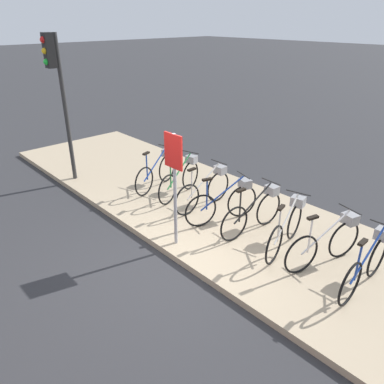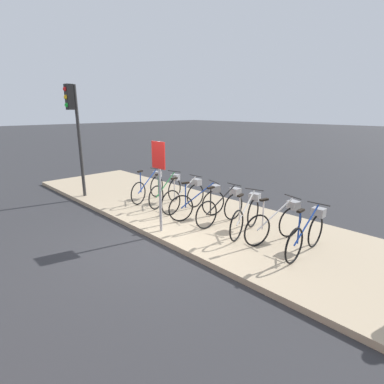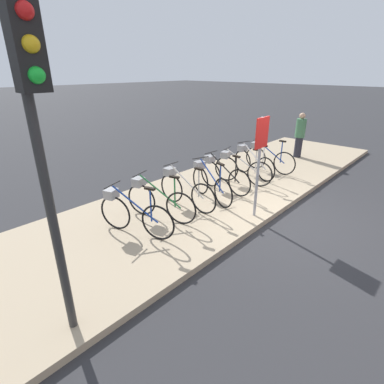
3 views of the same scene
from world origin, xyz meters
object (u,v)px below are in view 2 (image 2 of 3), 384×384
Objects in this scene: parked_bicycle_0 at (150,186)px; parked_bicycle_6 at (278,221)px; parked_bicycle_2 at (186,195)px; traffic_light at (74,118)px; parked_bicycle_4 at (223,206)px; parked_bicycle_3 at (201,202)px; parked_bicycle_1 at (167,190)px; parked_bicycle_5 at (247,214)px; sign_post at (159,171)px; parked_bicycle_7 at (308,232)px.

parked_bicycle_0 is 4.45m from parked_bicycle_6.
parked_bicycle_2 is 0.47× the size of traffic_light.
parked_bicycle_4 is (2.94, 0.10, 0.00)m from parked_bicycle_0.
parked_bicycle_6 is (2.17, 0.16, 0.00)m from parked_bicycle_3.
parked_bicycle_1 and parked_bicycle_6 have the same top height.
parked_bicycle_0 is 0.98× the size of parked_bicycle_5.
parked_bicycle_0 is 0.76× the size of sign_post.
parked_bicycle_2 is 3.61m from parked_bicycle_7.
parked_bicycle_1 is at bearing 9.33° from parked_bicycle_0.
parked_bicycle_3 is (0.72, -0.15, 0.00)m from parked_bicycle_2.
parked_bicycle_0 is at bearing -178.23° from parked_bicycle_6.
parked_bicycle_1 is 4.43m from parked_bicycle_7.
parked_bicycle_7 is (5.17, 0.03, 0.00)m from parked_bicycle_0.
parked_bicycle_0 is 0.99× the size of parked_bicycle_6.
parked_bicycle_1 is 2.21m from parked_bicycle_4.
parked_bicycle_3 is 0.46× the size of traffic_light.
parked_bicycle_5 is at bearing -3.18° from parked_bicycle_4.
parked_bicycle_6 is (2.89, 0.01, 0.00)m from parked_bicycle_2.
parked_bicycle_4 and parked_bicycle_5 have the same top height.
parked_bicycle_6 and parked_bicycle_7 have the same top height.
parked_bicycle_3 is at bearing -5.51° from parked_bicycle_1.
parked_bicycle_2 is 0.79× the size of sign_post.
parked_bicycle_5 is (1.42, 0.08, 0.00)m from parked_bicycle_3.
parked_bicycle_0 is 2.94m from parked_bicycle_4.
parked_bicycle_0 is 5.17m from parked_bicycle_7.
traffic_light is (-4.18, -1.37, 2.09)m from parked_bicycle_3.
parked_bicycle_3 and parked_bicycle_6 have the same top height.
parked_bicycle_1 and parked_bicycle_5 have the same top height.
parked_bicycle_4 is 1.88m from sign_post.
parked_bicycle_6 is (1.50, 0.04, 0.00)m from parked_bicycle_4.
traffic_light reaches higher than parked_bicycle_4.
parked_bicycle_4 is at bearing 64.26° from sign_post.
parked_bicycle_4 is at bearing -1.13° from parked_bicycle_2.
sign_post reaches higher than parked_bicycle_7.
parked_bicycle_2 is at bearing 0.13° from parked_bicycle_1.
parked_bicycle_2 and parked_bicycle_3 have the same top height.
parked_bicycle_2 is (0.82, 0.00, 0.00)m from parked_bicycle_1.
traffic_light reaches higher than parked_bicycle_3.
parked_bicycle_1 and parked_bicycle_4 have the same top height.
parked_bicycle_7 is at bearing -1.56° from parked_bicycle_4.
parked_bicycle_6 is 0.73m from parked_bicycle_7.
parked_bicycle_7 is at bearing 1.24° from parked_bicycle_3.
traffic_light is at bearing -143.70° from parked_bicycle_0.
parked_bicycle_7 is 7.51m from traffic_light.
parked_bicycle_5 is at bearing -1.85° from parked_bicycle_2.
parked_bicycle_6 is at bearing 0.29° from parked_bicycle_2.
parked_bicycle_1 is 3.71m from parked_bicycle_6.
sign_post is (-0.69, -1.44, 0.99)m from parked_bicycle_4.
parked_bicycle_6 is 6.85m from traffic_light.
parked_bicycle_2 is at bearing 168.25° from parked_bicycle_3.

